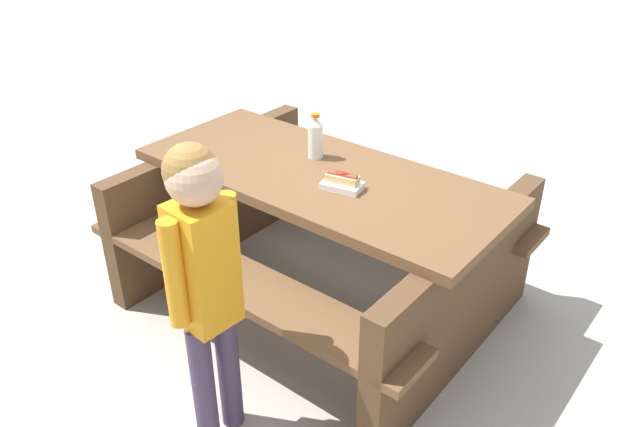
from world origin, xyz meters
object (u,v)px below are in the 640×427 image
Objects in this scene: hotdog_tray at (342,182)px; child_in_coat at (203,266)px; picnic_table at (320,228)px; soda_bottle at (315,137)px.

child_in_coat reaches higher than hotdog_tray.
hotdog_tray is at bearing -33.28° from picnic_table.
soda_bottle is 1.26× the size of hotdog_tray.
child_in_coat is (0.11, -1.10, -0.05)m from soda_bottle.
soda_bottle is at bearing 135.83° from hotdog_tray.
hotdog_tray is 0.86m from child_in_coat.
hotdog_tray is at bearing -44.17° from soda_bottle.
picnic_table is 0.39m from hotdog_tray.
soda_bottle is 0.37m from hotdog_tray.
soda_bottle reaches higher than picnic_table.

